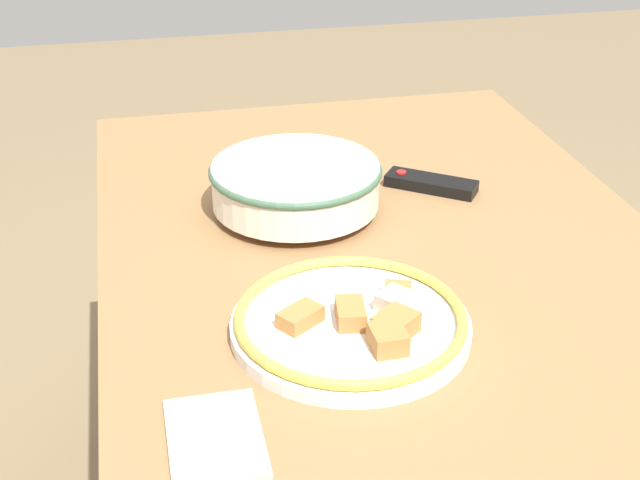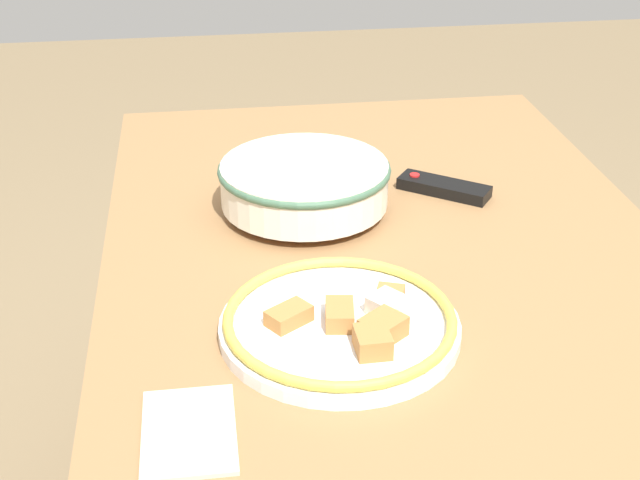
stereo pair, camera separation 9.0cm
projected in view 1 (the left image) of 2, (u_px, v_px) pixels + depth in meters
dining_table at (393, 307)px, 1.37m from camera, size 1.37×0.87×0.76m
noodle_bowl at (296, 184)px, 1.44m from camera, size 0.28×0.28×0.08m
food_plate at (352, 322)px, 1.14m from camera, size 0.31×0.31×0.05m
tv_remote at (431, 183)px, 1.53m from camera, size 0.13×0.15×0.02m
folded_napkin at (215, 438)px, 0.97m from camera, size 0.15×0.10×0.01m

